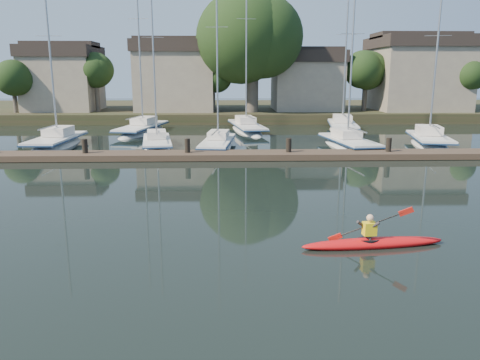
{
  "coord_description": "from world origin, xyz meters",
  "views": [
    {
      "loc": [
        -0.71,
        -13.39,
        5.02
      ],
      "look_at": [
        -0.22,
        3.12,
        1.2
      ],
      "focal_mm": 35.0,
      "sensor_mm": 36.0,
      "label": 1
    }
  ],
  "objects_px": {
    "sailboat_0": "(57,149)",
    "sailboat_4": "(429,148)",
    "dock": "(238,155)",
    "sailboat_2": "(218,150)",
    "sailboat_6": "(247,133)",
    "sailboat_5": "(142,135)",
    "sailboat_7": "(342,133)",
    "sailboat_1": "(157,149)",
    "kayak": "(373,241)",
    "sailboat_3": "(348,150)"
  },
  "relations": [
    {
      "from": "sailboat_6",
      "to": "sailboat_7",
      "type": "distance_m",
      "value": 8.47
    },
    {
      "from": "sailboat_6",
      "to": "sailboat_5",
      "type": "bearing_deg",
      "value": 178.47
    },
    {
      "from": "sailboat_0",
      "to": "sailboat_3",
      "type": "relative_size",
      "value": 0.99
    },
    {
      "from": "sailboat_3",
      "to": "sailboat_5",
      "type": "xyz_separation_m",
      "value": [
        -15.44,
        8.47,
        -0.01
      ]
    },
    {
      "from": "sailboat_0",
      "to": "sailboat_6",
      "type": "xyz_separation_m",
      "value": [
        13.54,
        8.36,
        0.02
      ]
    },
    {
      "from": "sailboat_0",
      "to": "sailboat_4",
      "type": "relative_size",
      "value": 0.99
    },
    {
      "from": "sailboat_1",
      "to": "sailboat_5",
      "type": "xyz_separation_m",
      "value": [
        -2.37,
        7.8,
        -0.03
      ]
    },
    {
      "from": "sailboat_0",
      "to": "sailboat_4",
      "type": "xyz_separation_m",
      "value": [
        26.06,
        -0.15,
        0.0
      ]
    },
    {
      "from": "sailboat_4",
      "to": "sailboat_6",
      "type": "height_order",
      "value": "sailboat_6"
    },
    {
      "from": "kayak",
      "to": "sailboat_0",
      "type": "height_order",
      "value": "sailboat_0"
    },
    {
      "from": "kayak",
      "to": "sailboat_6",
      "type": "relative_size",
      "value": 0.27
    },
    {
      "from": "sailboat_2",
      "to": "sailboat_4",
      "type": "distance_m",
      "value": 14.93
    },
    {
      "from": "sailboat_5",
      "to": "sailboat_0",
      "type": "bearing_deg",
      "value": -111.37
    },
    {
      "from": "sailboat_3",
      "to": "sailboat_4",
      "type": "bearing_deg",
      "value": 1.75
    },
    {
      "from": "sailboat_0",
      "to": "sailboat_5",
      "type": "distance_m",
      "value": 8.63
    },
    {
      "from": "sailboat_0",
      "to": "sailboat_3",
      "type": "height_order",
      "value": "sailboat_3"
    },
    {
      "from": "dock",
      "to": "sailboat_0",
      "type": "xyz_separation_m",
      "value": [
        -12.45,
        5.06,
        -0.41
      ]
    },
    {
      "from": "sailboat_6",
      "to": "sailboat_2",
      "type": "bearing_deg",
      "value": -112.65
    },
    {
      "from": "sailboat_0",
      "to": "sailboat_7",
      "type": "bearing_deg",
      "value": 23.0
    },
    {
      "from": "sailboat_2",
      "to": "sailboat_4",
      "type": "relative_size",
      "value": 1.04
    },
    {
      "from": "sailboat_1",
      "to": "sailboat_6",
      "type": "xyz_separation_m",
      "value": [
        6.54,
        8.87,
        -0.02
      ]
    },
    {
      "from": "sailboat_6",
      "to": "sailboat_4",
      "type": "bearing_deg",
      "value": -42.55
    },
    {
      "from": "sailboat_4",
      "to": "sailboat_7",
      "type": "bearing_deg",
      "value": 126.88
    },
    {
      "from": "sailboat_3",
      "to": "sailboat_7",
      "type": "distance_m",
      "value": 9.85
    },
    {
      "from": "kayak",
      "to": "sailboat_6",
      "type": "bearing_deg",
      "value": 88.88
    },
    {
      "from": "sailboat_2",
      "to": "sailboat_4",
      "type": "xyz_separation_m",
      "value": [
        14.9,
        0.82,
        -0.04
      ]
    },
    {
      "from": "kayak",
      "to": "sailboat_7",
      "type": "distance_m",
      "value": 28.7
    },
    {
      "from": "sailboat_5",
      "to": "sailboat_7",
      "type": "distance_m",
      "value": 17.43
    },
    {
      "from": "kayak",
      "to": "sailboat_6",
      "type": "xyz_separation_m",
      "value": [
        -2.49,
        27.94,
        -0.35
      ]
    },
    {
      "from": "dock",
      "to": "sailboat_0",
      "type": "bearing_deg",
      "value": 157.87
    },
    {
      "from": "sailboat_1",
      "to": "sailboat_7",
      "type": "distance_m",
      "value": 17.5
    },
    {
      "from": "sailboat_1",
      "to": "sailboat_3",
      "type": "height_order",
      "value": "sailboat_3"
    },
    {
      "from": "kayak",
      "to": "sailboat_6",
      "type": "distance_m",
      "value": 28.05
    },
    {
      "from": "kayak",
      "to": "sailboat_5",
      "type": "relative_size",
      "value": 0.28
    },
    {
      "from": "sailboat_0",
      "to": "sailboat_6",
      "type": "relative_size",
      "value": 0.8
    },
    {
      "from": "dock",
      "to": "sailboat_3",
      "type": "relative_size",
      "value": 2.62
    },
    {
      "from": "dock",
      "to": "sailboat_3",
      "type": "distance_m",
      "value": 8.56
    },
    {
      "from": "sailboat_5",
      "to": "sailboat_3",
      "type": "bearing_deg",
      "value": -17.76
    },
    {
      "from": "sailboat_1",
      "to": "sailboat_3",
      "type": "distance_m",
      "value": 13.09
    },
    {
      "from": "kayak",
      "to": "dock",
      "type": "xyz_separation_m",
      "value": [
        -3.58,
        14.52,
        0.04
      ]
    },
    {
      "from": "sailboat_2",
      "to": "sailboat_7",
      "type": "height_order",
      "value": "sailboat_7"
    },
    {
      "from": "sailboat_2",
      "to": "sailboat_6",
      "type": "height_order",
      "value": "sailboat_6"
    },
    {
      "from": "sailboat_5",
      "to": "sailboat_6",
      "type": "bearing_deg",
      "value": 17.8
    },
    {
      "from": "sailboat_2",
      "to": "sailboat_5",
      "type": "height_order",
      "value": "sailboat_5"
    },
    {
      "from": "sailboat_1",
      "to": "sailboat_2",
      "type": "bearing_deg",
      "value": -15.16
    },
    {
      "from": "sailboat_5",
      "to": "sailboat_1",
      "type": "bearing_deg",
      "value": -62.11
    },
    {
      "from": "sailboat_1",
      "to": "sailboat_5",
      "type": "distance_m",
      "value": 8.16
    },
    {
      "from": "dock",
      "to": "sailboat_2",
      "type": "distance_m",
      "value": 4.3
    },
    {
      "from": "kayak",
      "to": "sailboat_4",
      "type": "xyz_separation_m",
      "value": [
        10.03,
        19.43,
        -0.38
      ]
    },
    {
      "from": "kayak",
      "to": "sailboat_4",
      "type": "bearing_deg",
      "value": 56.48
    }
  ]
}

